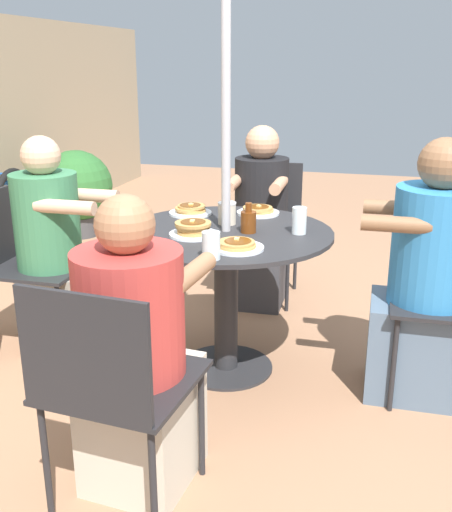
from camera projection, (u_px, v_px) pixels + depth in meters
ground_plane at (226, 368)px, 3.13m from camera, size 12.00×12.00×0.00m
patio_table at (226, 267)px, 2.95m from camera, size 1.04×1.04×0.74m
umbrella_pole at (226, 156)px, 2.79m from camera, size 0.04×0.04×2.21m
patio_chair_north at (26, 256)px, 3.22m from camera, size 0.49×0.49×0.88m
diner_north at (55, 256)px, 3.18m from camera, size 0.35×0.52×1.17m
patio_chair_east at (110, 380)px, 1.97m from camera, size 0.51×0.51×0.88m
diner_east at (137, 362)px, 2.13m from camera, size 0.54×0.40×1.12m
diner_south at (425, 285)px, 2.73m from camera, size 0.39×0.53×1.22m
patio_chair_west at (265, 219)px, 4.00m from camera, size 0.49×0.49×0.88m
diner_west at (260, 225)px, 3.83m from camera, size 0.52×0.36×1.15m
pancake_plate_a at (193, 229)px, 2.80m from camera, size 0.23×0.23×0.08m
pancake_plate_b at (191, 210)px, 3.21m from camera, size 0.23×0.23×0.06m
pancake_plate_c at (237, 246)px, 2.60m from camera, size 0.23×0.23×0.05m
pancake_plate_d at (258, 211)px, 3.21m from camera, size 0.23×0.23×0.05m
syrup_bottle at (249, 221)px, 2.85m from camera, size 0.10×0.08×0.14m
coffee_cup at (227, 213)px, 3.00m from camera, size 0.09×0.09×0.11m
drinking_glass_a at (299, 220)px, 2.83m from camera, size 0.07×0.07×0.13m
drinking_glass_b at (211, 245)px, 2.46m from camera, size 0.08×0.08×0.12m
potted_shrub at (77, 189)px, 5.41m from camera, size 0.65×0.65×0.78m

